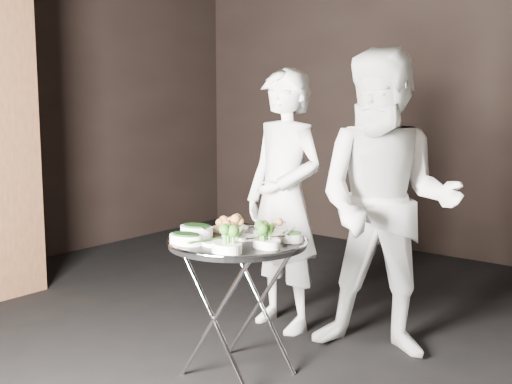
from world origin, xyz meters
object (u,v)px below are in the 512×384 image
Objects in this scene: waiter_right at (386,204)px; waiter_left at (284,201)px; tray_stand at (238,302)px; serving_tray at (238,242)px.

waiter_left is at bearing 162.03° from waiter_right.
serving_tray is at bearing -116.57° from tray_stand.
serving_tray is at bearing -61.30° from waiter_left.
serving_tray is at bearing -138.77° from waiter_right.
serving_tray is (-0.00, -0.00, 0.32)m from tray_stand.
waiter_right is at bearing 59.77° from serving_tray.
waiter_right is (0.44, 0.75, 0.14)m from serving_tray.
waiter_right reaches higher than tray_stand.
waiter_right is at bearing 10.30° from waiter_left.
waiter_right reaches higher than waiter_left.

